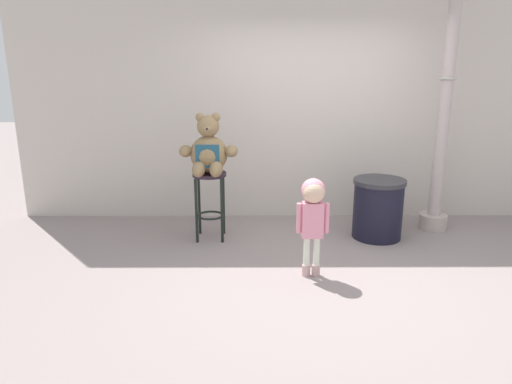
% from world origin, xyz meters
% --- Properties ---
extents(ground_plane, '(24.00, 24.00, 0.00)m').
position_xyz_m(ground_plane, '(0.00, 0.00, 0.00)').
color(ground_plane, gray).
extents(building_wall, '(7.31, 0.30, 3.81)m').
position_xyz_m(building_wall, '(0.00, 1.88, 1.90)').
color(building_wall, beige).
rests_on(building_wall, ground_plane).
extents(bar_stool_with_teddy, '(0.38, 0.38, 0.77)m').
position_xyz_m(bar_stool_with_teddy, '(-1.16, 0.93, 0.55)').
color(bar_stool_with_teddy, '#2A1E29').
rests_on(bar_stool_with_teddy, ground_plane).
extents(teddy_bear, '(0.64, 0.58, 0.66)m').
position_xyz_m(teddy_bear, '(-1.16, 0.90, 1.01)').
color(teddy_bear, '#8C714D').
rests_on(teddy_bear, bar_stool_with_teddy).
extents(child_walking, '(0.30, 0.24, 0.94)m').
position_xyz_m(child_walking, '(-0.13, -0.07, 0.68)').
color(child_walking, '#C59D9B').
rests_on(child_walking, ground_plane).
extents(trash_bin, '(0.59, 0.59, 0.69)m').
position_xyz_m(trash_bin, '(0.75, 0.94, 0.35)').
color(trash_bin, black).
rests_on(trash_bin, ground_plane).
extents(lamppost, '(0.33, 0.33, 3.09)m').
position_xyz_m(lamppost, '(1.51, 1.23, 1.25)').
color(lamppost, '#B4A69C').
rests_on(lamppost, ground_plane).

